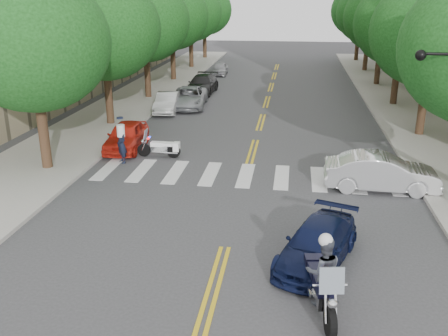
% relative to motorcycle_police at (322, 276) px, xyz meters
% --- Properties ---
extents(ground, '(140.00, 140.00, 0.00)m').
position_rel_motorcycle_police_xyz_m(ground, '(-2.79, 2.82, -0.94)').
color(ground, '#38383A').
rests_on(ground, ground).
extents(sidewalk_left, '(5.00, 60.00, 0.15)m').
position_rel_motorcycle_police_xyz_m(sidewalk_left, '(-12.29, 24.82, -0.87)').
color(sidewalk_left, '#9E9991').
rests_on(sidewalk_left, ground).
extents(sidewalk_right, '(5.00, 60.00, 0.15)m').
position_rel_motorcycle_police_xyz_m(sidewalk_right, '(6.71, 24.82, -0.87)').
color(sidewalk_right, '#9E9991').
rests_on(sidewalk_right, ground).
extents(tree_l_0, '(6.40, 6.40, 8.45)m').
position_rel_motorcycle_police_xyz_m(tree_l_0, '(-11.59, 8.82, 4.61)').
color(tree_l_0, '#382316').
rests_on(tree_l_0, ground).
extents(tree_l_1, '(6.40, 6.40, 8.45)m').
position_rel_motorcycle_police_xyz_m(tree_l_1, '(-11.59, 16.82, 4.61)').
color(tree_l_1, '#382316').
rests_on(tree_l_1, ground).
extents(tree_l_2, '(6.40, 6.40, 8.45)m').
position_rel_motorcycle_police_xyz_m(tree_l_2, '(-11.59, 24.82, 4.61)').
color(tree_l_2, '#382316').
rests_on(tree_l_2, ground).
extents(tree_l_3, '(6.40, 6.40, 8.45)m').
position_rel_motorcycle_police_xyz_m(tree_l_3, '(-11.59, 32.82, 4.61)').
color(tree_l_3, '#382316').
rests_on(tree_l_3, ground).
extents(tree_l_4, '(6.40, 6.40, 8.45)m').
position_rel_motorcycle_police_xyz_m(tree_l_4, '(-11.59, 40.82, 4.61)').
color(tree_l_4, '#382316').
rests_on(tree_l_4, ground).
extents(tree_l_5, '(6.40, 6.40, 8.45)m').
position_rel_motorcycle_police_xyz_m(tree_l_5, '(-11.59, 48.82, 4.61)').
color(tree_l_5, '#382316').
rests_on(tree_l_5, ground).
extents(tree_r_1, '(6.40, 6.40, 8.45)m').
position_rel_motorcycle_police_xyz_m(tree_r_1, '(6.01, 16.82, 4.61)').
color(tree_r_1, '#382316').
rests_on(tree_r_1, ground).
extents(tree_r_2, '(6.40, 6.40, 8.45)m').
position_rel_motorcycle_police_xyz_m(tree_r_2, '(6.01, 24.82, 4.61)').
color(tree_r_2, '#382316').
rests_on(tree_r_2, ground).
extents(tree_r_3, '(6.40, 6.40, 8.45)m').
position_rel_motorcycle_police_xyz_m(tree_r_3, '(6.01, 32.82, 4.61)').
color(tree_r_3, '#382316').
rests_on(tree_r_3, ground).
extents(tree_r_4, '(6.40, 6.40, 8.45)m').
position_rel_motorcycle_police_xyz_m(tree_r_4, '(6.01, 40.82, 4.61)').
color(tree_r_4, '#382316').
rests_on(tree_r_4, ground).
extents(tree_r_5, '(6.40, 6.40, 8.45)m').
position_rel_motorcycle_police_xyz_m(tree_r_5, '(6.01, 48.82, 4.61)').
color(tree_r_5, '#382316').
rests_on(tree_r_5, ground).
extents(motorcycle_police, '(0.97, 2.59, 2.12)m').
position_rel_motorcycle_police_xyz_m(motorcycle_police, '(0.00, 0.00, 0.00)').
color(motorcycle_police, black).
rests_on(motorcycle_police, ground).
extents(motorcycle_parked, '(2.09, 0.46, 1.35)m').
position_rel_motorcycle_police_xyz_m(motorcycle_parked, '(-6.98, 11.32, -0.47)').
color(motorcycle_parked, black).
rests_on(motorcycle_parked, ground).
extents(officer_standing, '(0.73, 0.75, 1.74)m').
position_rel_motorcycle_police_xyz_m(officer_standing, '(-8.61, 10.27, -0.07)').
color(officer_standing, black).
rests_on(officer_standing, ground).
extents(convertible, '(4.48, 1.65, 1.46)m').
position_rel_motorcycle_police_xyz_m(convertible, '(2.69, 8.45, -0.21)').
color(convertible, silver).
rests_on(convertible, ground).
extents(sedan_blue, '(2.90, 4.34, 1.17)m').
position_rel_motorcycle_police_xyz_m(sedan_blue, '(-0.02, 2.32, -0.36)').
color(sedan_blue, '#0D1538').
rests_on(sedan_blue, ground).
extents(parked_car_a, '(1.85, 4.14, 1.38)m').
position_rel_motorcycle_police_xyz_m(parked_car_a, '(-9.09, 12.32, -0.25)').
color(parked_car_a, red).
rests_on(parked_car_a, ground).
extents(parked_car_b, '(1.72, 3.98, 1.27)m').
position_rel_motorcycle_police_xyz_m(parked_car_b, '(-9.09, 20.63, -0.30)').
color(parked_car_b, beige).
rests_on(parked_car_b, ground).
extents(parked_car_c, '(2.68, 5.08, 1.36)m').
position_rel_motorcycle_police_xyz_m(parked_car_c, '(-7.99, 22.32, -0.26)').
color(parked_car_c, gray).
rests_on(parked_car_c, ground).
extents(parked_car_d, '(2.14, 4.91, 1.41)m').
position_rel_motorcycle_police_xyz_m(parked_car_d, '(-7.99, 27.32, -0.24)').
color(parked_car_d, black).
rests_on(parked_car_d, ground).
extents(parked_car_e, '(1.55, 3.52, 1.18)m').
position_rel_motorcycle_police_xyz_m(parked_car_e, '(-7.99, 36.82, -0.35)').
color(parked_car_e, '#96959A').
rests_on(parked_car_e, ground).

